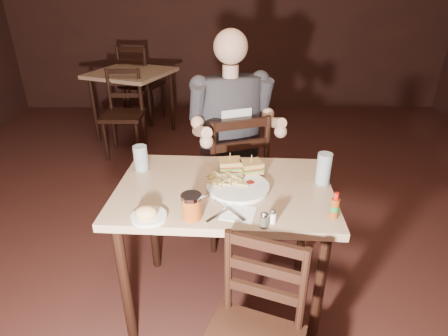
{
  "coord_description": "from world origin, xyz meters",
  "views": [
    {
      "loc": [
        -0.13,
        -1.86,
        1.68
      ],
      "look_at": [
        -0.12,
        -0.2,
        0.85
      ],
      "focal_mm": 30.0,
      "sensor_mm": 36.0,
      "label": 1
    }
  ],
  "objects_px": {
    "chair_far": "(229,176)",
    "syrup_dispenser": "(192,206)",
    "glass_right": "(324,169)",
    "glass_left": "(141,158)",
    "bg_table": "(132,79)",
    "diner": "(232,110)",
    "dinner_plate": "(238,188)",
    "hot_sauce": "(335,205)",
    "bg_chair_near": "(123,115)",
    "bg_chair_far": "(142,84)",
    "side_plate": "(149,217)",
    "main_table": "(224,203)"
  },
  "relations": [
    {
      "from": "bg_table",
      "to": "chair_far",
      "type": "bearing_deg",
      "value": -61.31
    },
    {
      "from": "diner",
      "to": "hot_sauce",
      "type": "height_order",
      "value": "diner"
    },
    {
      "from": "hot_sauce",
      "to": "side_plate",
      "type": "height_order",
      "value": "hot_sauce"
    },
    {
      "from": "bg_chair_far",
      "to": "glass_right",
      "type": "relative_size",
      "value": 5.97
    },
    {
      "from": "glass_right",
      "to": "chair_far",
      "type": "bearing_deg",
      "value": 124.99
    },
    {
      "from": "chair_far",
      "to": "bg_chair_far",
      "type": "height_order",
      "value": "bg_chair_far"
    },
    {
      "from": "glass_right",
      "to": "syrup_dispenser",
      "type": "distance_m",
      "value": 0.7
    },
    {
      "from": "bg_table",
      "to": "diner",
      "type": "xyz_separation_m",
      "value": [
        1.09,
        -2.01,
        0.28
      ]
    },
    {
      "from": "glass_right",
      "to": "side_plate",
      "type": "height_order",
      "value": "glass_right"
    },
    {
      "from": "main_table",
      "to": "syrup_dispenser",
      "type": "distance_m",
      "value": 0.34
    },
    {
      "from": "diner",
      "to": "chair_far",
      "type": "bearing_deg",
      "value": 90.0
    },
    {
      "from": "glass_left",
      "to": "hot_sauce",
      "type": "bearing_deg",
      "value": -26.31
    },
    {
      "from": "syrup_dispenser",
      "to": "diner",
      "type": "bearing_deg",
      "value": 81.61
    },
    {
      "from": "bg_chair_far",
      "to": "side_plate",
      "type": "xyz_separation_m",
      "value": [
        0.71,
        -3.47,
        0.28
      ]
    },
    {
      "from": "diner",
      "to": "side_plate",
      "type": "xyz_separation_m",
      "value": [
        -0.38,
        -0.91,
        -0.19
      ]
    },
    {
      "from": "chair_far",
      "to": "syrup_dispenser",
      "type": "height_order",
      "value": "chair_far"
    },
    {
      "from": "bg_chair_near",
      "to": "glass_right",
      "type": "bearing_deg",
      "value": -53.35
    },
    {
      "from": "bg_chair_far",
      "to": "syrup_dispenser",
      "type": "bearing_deg",
      "value": 123.01
    },
    {
      "from": "glass_left",
      "to": "glass_right",
      "type": "relative_size",
      "value": 0.84
    },
    {
      "from": "chair_far",
      "to": "glass_left",
      "type": "distance_m",
      "value": 0.78
    },
    {
      "from": "dinner_plate",
      "to": "syrup_dispenser",
      "type": "bearing_deg",
      "value": -130.47
    },
    {
      "from": "chair_far",
      "to": "glass_left",
      "type": "xyz_separation_m",
      "value": [
        -0.48,
        -0.49,
        0.36
      ]
    },
    {
      "from": "hot_sauce",
      "to": "bg_chair_near",
      "type": "bearing_deg",
      "value": 122.62
    },
    {
      "from": "bg_chair_near",
      "to": "diner",
      "type": "height_order",
      "value": "diner"
    },
    {
      "from": "dinner_plate",
      "to": "glass_right",
      "type": "bearing_deg",
      "value": 7.43
    },
    {
      "from": "bg_table",
      "to": "main_table",
      "type": "bearing_deg",
      "value": -68.6
    },
    {
      "from": "chair_far",
      "to": "bg_chair_near",
      "type": "relative_size",
      "value": 1.09
    },
    {
      "from": "bg_chair_near",
      "to": "dinner_plate",
      "type": "bearing_deg",
      "value": -62.36
    },
    {
      "from": "chair_far",
      "to": "bg_table",
      "type": "bearing_deg",
      "value": -80.35
    },
    {
      "from": "diner",
      "to": "bg_chair_near",
      "type": "bearing_deg",
      "value": 107.7
    },
    {
      "from": "main_table",
      "to": "hot_sauce",
      "type": "xyz_separation_m",
      "value": [
        0.47,
        -0.26,
        0.15
      ]
    },
    {
      "from": "dinner_plate",
      "to": "side_plate",
      "type": "distance_m",
      "value": 0.46
    },
    {
      "from": "bg_table",
      "to": "diner",
      "type": "height_order",
      "value": "diner"
    },
    {
      "from": "dinner_plate",
      "to": "side_plate",
      "type": "bearing_deg",
      "value": -147.41
    },
    {
      "from": "hot_sauce",
      "to": "bg_chair_far",
      "type": "bearing_deg",
      "value": 113.57
    },
    {
      "from": "bg_chair_far",
      "to": "bg_chair_near",
      "type": "xyz_separation_m",
      "value": [
        0.0,
        -1.1,
        -0.05
      ]
    },
    {
      "from": "chair_far",
      "to": "main_table",
      "type": "bearing_deg",
      "value": 67.6
    },
    {
      "from": "main_table",
      "to": "bg_table",
      "type": "height_order",
      "value": "same"
    },
    {
      "from": "bg_chair_far",
      "to": "glass_left",
      "type": "height_order",
      "value": "bg_chair_far"
    },
    {
      "from": "bg_chair_near",
      "to": "hot_sauce",
      "type": "xyz_separation_m",
      "value": [
        1.51,
        -2.36,
        0.39
      ]
    },
    {
      "from": "main_table",
      "to": "bg_table",
      "type": "xyz_separation_m",
      "value": [
        -1.04,
        2.65,
        0.01
      ]
    },
    {
      "from": "diner",
      "to": "glass_left",
      "type": "distance_m",
      "value": 0.68
    },
    {
      "from": "bg_chair_near",
      "to": "syrup_dispenser",
      "type": "distance_m",
      "value": 2.56
    },
    {
      "from": "dinner_plate",
      "to": "bg_table",
      "type": "bearing_deg",
      "value": 112.48
    },
    {
      "from": "bg_chair_far",
      "to": "bg_table",
      "type": "bearing_deg",
      "value": 108.48
    },
    {
      "from": "chair_far",
      "to": "glass_left",
      "type": "relative_size",
      "value": 6.9
    },
    {
      "from": "side_plate",
      "to": "main_table",
      "type": "bearing_deg",
      "value": 40.18
    },
    {
      "from": "chair_far",
      "to": "diner",
      "type": "relative_size",
      "value": 1.0
    },
    {
      "from": "dinner_plate",
      "to": "glass_right",
      "type": "xyz_separation_m",
      "value": [
        0.42,
        0.06,
        0.07
      ]
    },
    {
      "from": "side_plate",
      "to": "syrup_dispenser",
      "type": "bearing_deg",
      "value": 2.21
    }
  ]
}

